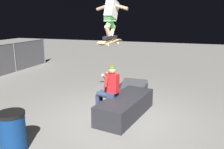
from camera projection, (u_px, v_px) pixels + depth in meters
The scene contains 7 objects.
ground_plane at pixel (116, 118), 6.09m from camera, with size 40.00×40.00×0.00m, color gray.
ledge_box_main at pixel (125, 106), 6.18m from camera, with size 2.10×0.79×0.52m, color #28282D.
person_sitting_on_ledge at pixel (108, 87), 6.17m from camera, with size 0.60×0.78×1.35m.
skateboard at pixel (110, 42), 5.97m from camera, with size 1.04×0.35×0.13m.
skater_airborne at pixel (111, 14), 5.86m from camera, with size 0.63×0.89×1.12m.
kicker_ramp at pixel (133, 88), 8.50m from camera, with size 0.94×0.97×0.41m.
trash_bin at pixel (13, 132), 4.48m from camera, with size 0.52×0.52×0.81m.
Camera 1 is at (-5.38, -1.74, 2.54)m, focal length 37.32 mm.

